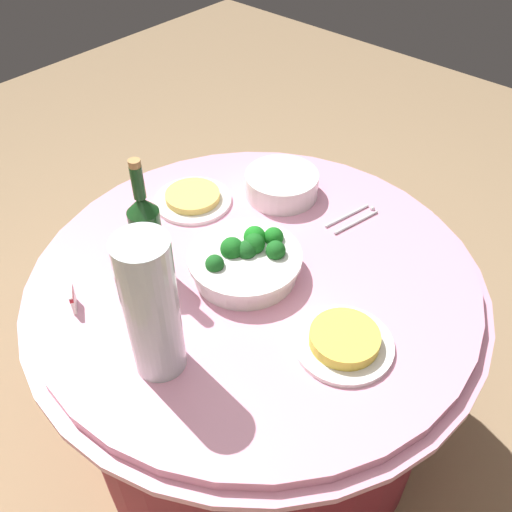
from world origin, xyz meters
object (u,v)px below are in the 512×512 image
(broccoli_bowl, at_px, (246,260))
(wine_bottle, at_px, (147,236))
(food_plate_fried_egg, at_px, (344,341))
(label_placard_front, at_px, (73,298))
(serving_tongs, at_px, (354,218))
(food_plate_noodles, at_px, (193,198))
(plate_stack, at_px, (282,184))
(decorative_fruit_vase, at_px, (153,315))

(broccoli_bowl, bearing_deg, wine_bottle, 44.75)
(wine_bottle, bearing_deg, food_plate_fried_egg, -164.76)
(broccoli_bowl, bearing_deg, label_placard_front, 58.09)
(wine_bottle, distance_m, serving_tongs, 0.58)
(food_plate_noodles, bearing_deg, wine_bottle, 117.77)
(plate_stack, xyz_separation_m, decorative_fruit_vase, (-0.19, 0.63, 0.11))
(serving_tongs, height_order, food_plate_fried_egg, food_plate_fried_egg)
(decorative_fruit_vase, bearing_deg, wine_bottle, -37.34)
(food_plate_fried_egg, bearing_deg, decorative_fruit_vase, 47.65)
(broccoli_bowl, distance_m, food_plate_noodles, 0.33)
(plate_stack, bearing_deg, decorative_fruit_vase, 106.85)
(broccoli_bowl, relative_size, plate_stack, 1.33)
(broccoli_bowl, bearing_deg, food_plate_fried_egg, 174.41)
(decorative_fruit_vase, bearing_deg, broccoli_bowl, -81.28)
(plate_stack, bearing_deg, serving_tongs, -168.84)
(broccoli_bowl, distance_m, serving_tongs, 0.36)
(serving_tongs, bearing_deg, food_plate_fried_egg, 121.52)
(broccoli_bowl, relative_size, label_placard_front, 5.09)
(food_plate_noodles, bearing_deg, serving_tongs, -148.18)
(serving_tongs, relative_size, food_plate_fried_egg, 0.76)
(food_plate_fried_egg, bearing_deg, food_plate_noodles, -12.83)
(broccoli_bowl, height_order, label_placard_front, broccoli_bowl)
(wine_bottle, xyz_separation_m, serving_tongs, (-0.24, -0.51, -0.12))
(wine_bottle, bearing_deg, food_plate_noodles, -62.23)
(broccoli_bowl, height_order, food_plate_noodles, broccoli_bowl)
(serving_tongs, distance_m, food_plate_fried_egg, 0.45)
(serving_tongs, bearing_deg, food_plate_noodles, 31.82)
(label_placard_front, bearing_deg, decorative_fruit_vase, -173.85)
(broccoli_bowl, height_order, food_plate_fried_egg, broccoli_bowl)
(food_plate_fried_egg, height_order, label_placard_front, label_placard_front)
(broccoli_bowl, xyz_separation_m, serving_tongs, (-0.08, -0.35, -0.04))
(serving_tongs, xyz_separation_m, label_placard_front, (0.30, 0.70, 0.03))
(broccoli_bowl, xyz_separation_m, label_placard_front, (0.22, 0.35, -0.01))
(serving_tongs, bearing_deg, label_placard_front, 66.84)
(serving_tongs, bearing_deg, wine_bottle, 64.52)
(plate_stack, relative_size, food_plate_noodles, 0.95)
(food_plate_fried_egg, xyz_separation_m, label_placard_front, (0.54, 0.32, 0.01))
(wine_bottle, xyz_separation_m, decorative_fruit_vase, (-0.21, 0.16, 0.02))
(broccoli_bowl, height_order, plate_stack, broccoli_bowl)
(decorative_fruit_vase, xyz_separation_m, food_plate_fried_egg, (-0.27, -0.29, -0.13))
(broccoli_bowl, distance_m, label_placard_front, 0.42)
(wine_bottle, height_order, food_plate_noodles, wine_bottle)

